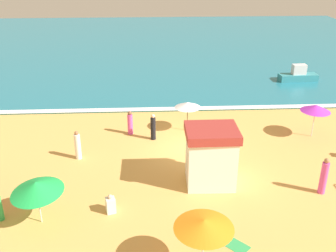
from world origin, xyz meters
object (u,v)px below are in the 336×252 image
(beach_umbrella_0, at_px, (188,105))
(beachgoer_9, at_px, (130,123))
(beach_umbrella_4, at_px, (36,187))
(beachgoer_0, at_px, (153,127))
(small_boat_0, at_px, (298,75))
(beachgoer_5, at_px, (111,205))
(beachgoer_4, at_px, (324,177))
(beach_umbrella_3, at_px, (316,108))
(beachgoer_2, at_px, (78,146))
(lifeguard_cabana, at_px, (211,156))
(beach_umbrella_1, at_px, (204,224))

(beach_umbrella_0, distance_m, beachgoer_9, 3.86)
(beach_umbrella_4, height_order, beachgoer_0, beach_umbrella_4)
(beach_umbrella_4, xyz_separation_m, beachgoer_0, (5.01, 7.96, -0.97))
(beach_umbrella_0, relative_size, small_boat_0, 0.61)
(beachgoer_5, xyz_separation_m, small_boat_0, (15.25, 18.54, 0.18))
(beachgoer_4, relative_size, small_boat_0, 0.55)
(beachgoer_5, bearing_deg, beach_umbrella_0, 63.48)
(beach_umbrella_3, distance_m, beachgoer_2, 14.54)
(beachgoer_4, distance_m, beachgoer_9, 11.98)
(beach_umbrella_0, bearing_deg, lifeguard_cabana, -85.26)
(lifeguard_cabana, relative_size, beachgoer_9, 1.92)
(lifeguard_cabana, height_order, beach_umbrella_1, lifeguard_cabana)
(lifeguard_cabana, distance_m, beach_umbrella_4, 8.27)
(beach_umbrella_1, relative_size, small_boat_0, 0.69)
(beachgoer_9, bearing_deg, beach_umbrella_3, -4.80)
(beach_umbrella_3, distance_m, beachgoer_9, 11.62)
(beachgoer_4, bearing_deg, beach_umbrella_4, -173.15)
(beach_umbrella_0, bearing_deg, small_boat_0, 42.21)
(beach_umbrella_3, distance_m, small_boat_0, 11.73)
(lifeguard_cabana, height_order, beach_umbrella_0, lifeguard_cabana)
(beach_umbrella_3, height_order, beachgoer_5, beach_umbrella_3)
(small_boat_0, bearing_deg, beach_umbrella_0, -137.79)
(beach_umbrella_4, bearing_deg, beach_umbrella_1, -26.39)
(beach_umbrella_0, distance_m, beach_umbrella_1, 12.45)
(beach_umbrella_4, height_order, beachgoer_2, beach_umbrella_4)
(beachgoer_9, bearing_deg, lifeguard_cabana, -55.03)
(lifeguard_cabana, relative_size, beachgoer_5, 3.26)
(beach_umbrella_3, bearing_deg, small_boat_0, 74.40)
(beach_umbrella_3, distance_m, beach_umbrella_4, 17.00)
(beachgoer_2, relative_size, beachgoer_4, 0.90)
(beachgoer_0, bearing_deg, beach_umbrella_3, -0.56)
(beach_umbrella_1, height_order, beachgoer_2, beach_umbrella_1)
(beach_umbrella_4, bearing_deg, beachgoer_4, 6.85)
(beach_umbrella_3, distance_m, beachgoer_0, 10.12)
(beachgoer_0, distance_m, beachgoer_4, 10.30)
(beach_umbrella_0, distance_m, beach_umbrella_4, 11.68)
(beachgoer_0, height_order, beachgoer_9, beachgoer_0)
(beachgoer_4, distance_m, small_boat_0, 18.25)
(beachgoer_0, xyz_separation_m, beachgoer_5, (-2.05, -7.41, -0.41))
(beach_umbrella_4, relative_size, beachgoer_0, 1.88)
(lifeguard_cabana, xyz_separation_m, beach_umbrella_3, (7.29, 5.07, 0.38))
(beach_umbrella_3, height_order, beachgoer_0, beach_umbrella_3)
(beachgoer_4, bearing_deg, beachgoer_0, 141.65)
(beach_umbrella_0, bearing_deg, beachgoer_5, -116.52)
(beach_umbrella_4, bearing_deg, beach_umbrella_3, 27.54)
(beach_umbrella_4, distance_m, beachgoer_5, 3.32)
(beachgoer_0, xyz_separation_m, beachgoer_9, (-1.45, 0.87, -0.06))
(beach_umbrella_3, bearing_deg, lifeguard_cabana, -145.17)
(beachgoer_5, bearing_deg, beachgoer_4, 5.75)
(beach_umbrella_1, height_order, beachgoer_0, beach_umbrella_1)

